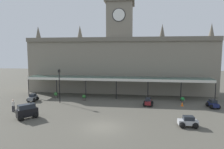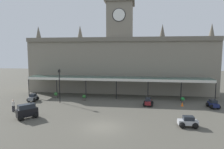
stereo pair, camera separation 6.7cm
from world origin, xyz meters
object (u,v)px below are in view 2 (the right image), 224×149
at_px(car_maroon_sedan, 148,102).
at_px(traffic_cone, 182,104).
at_px(planter_forecourt_centre, 183,100).
at_px(planter_by_canopy, 84,97).
at_px(victorian_lamppost, 59,82).
at_px(planter_near_kerb, 56,95).
at_px(car_black_van, 27,112).
at_px(pedestrian_near_entrance, 13,105).
at_px(car_navy_sedan, 213,104).
at_px(car_grey_sedan, 33,98).
at_px(car_silver_sedan, 188,122).

relative_size(car_maroon_sedan, traffic_cone, 3.49).
height_order(planter_forecourt_centre, planter_by_canopy, same).
height_order(victorian_lamppost, planter_by_canopy, victorian_lamppost).
bearing_deg(planter_forecourt_centre, planter_near_kerb, 177.66).
xyz_separation_m(car_black_van, planter_near_kerb, (-1.06, 10.94, -0.32)).
relative_size(car_black_van, pedestrian_near_entrance, 1.52).
xyz_separation_m(car_navy_sedan, pedestrian_near_entrance, (-27.45, -5.52, 0.41)).
height_order(victorian_lamppost, traffic_cone, victorian_lamppost).
bearing_deg(planter_near_kerb, car_grey_sedan, -135.10).
xyz_separation_m(victorian_lamppost, planter_near_kerb, (-2.04, 3.17, -2.84)).
distance_m(car_maroon_sedan, planter_by_canopy, 10.63).
relative_size(pedestrian_near_entrance, traffic_cone, 2.73).
distance_m(car_grey_sedan, planter_by_canopy, 8.37).
xyz_separation_m(planter_near_kerb, planter_forecourt_centre, (21.39, -0.87, 0.00)).
xyz_separation_m(car_grey_sedan, car_maroon_sedan, (18.69, -0.35, 0.00)).
relative_size(car_grey_sedan, car_maroon_sedan, 1.00).
bearing_deg(victorian_lamppost, car_maroon_sedan, 0.23).
bearing_deg(car_navy_sedan, planter_near_kerb, 172.95).
height_order(car_silver_sedan, planter_near_kerb, car_silver_sedan).
xyz_separation_m(car_maroon_sedan, traffic_cone, (5.01, 0.35, -0.20)).
relative_size(car_maroon_sedan, victorian_lamppost, 0.39).
bearing_deg(traffic_cone, car_silver_sedan, -98.02).
height_order(car_grey_sedan, pedestrian_near_entrance, pedestrian_near_entrance).
distance_m(car_navy_sedan, pedestrian_near_entrance, 28.00).
bearing_deg(car_silver_sedan, planter_near_kerb, 150.32).
bearing_deg(car_navy_sedan, victorian_lamppost, -179.84).
height_order(car_silver_sedan, car_navy_sedan, same).
bearing_deg(car_navy_sedan, planter_forecourt_centre, 149.26).
xyz_separation_m(car_silver_sedan, car_navy_sedan, (5.41, 8.14, 0.00)).
distance_m(car_maroon_sedan, traffic_cone, 5.03).
bearing_deg(planter_forecourt_centre, pedestrian_near_entrance, -161.88).
height_order(car_navy_sedan, planter_near_kerb, car_navy_sedan).
bearing_deg(car_navy_sedan, planter_by_canopy, 174.60).
bearing_deg(car_black_van, planter_forecourt_centre, 26.36).
height_order(car_black_van, car_maroon_sedan, car_black_van).
height_order(car_black_van, planter_by_canopy, car_black_van).
relative_size(victorian_lamppost, planter_by_canopy, 5.64).
xyz_separation_m(car_maroon_sedan, planter_by_canopy, (-10.46, 1.87, -0.01)).
height_order(car_maroon_sedan, traffic_cone, car_maroon_sedan).
relative_size(car_maroon_sedan, pedestrian_near_entrance, 1.28).
bearing_deg(car_grey_sedan, car_navy_sedan, -0.70).
relative_size(car_navy_sedan, car_maroon_sedan, 0.99).
distance_m(car_navy_sedan, planter_forecourt_centre, 4.37).
distance_m(car_maroon_sedan, planter_forecourt_centre, 5.91).
bearing_deg(car_silver_sedan, car_maroon_sedan, 115.15).
bearing_deg(victorian_lamppost, planter_near_kerb, 122.75).
distance_m(car_silver_sedan, car_grey_sedan, 24.06).
distance_m(car_silver_sedan, victorian_lamppost, 19.66).
distance_m(car_navy_sedan, victorian_lamppost, 23.28).
height_order(car_grey_sedan, planter_near_kerb, car_grey_sedan).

